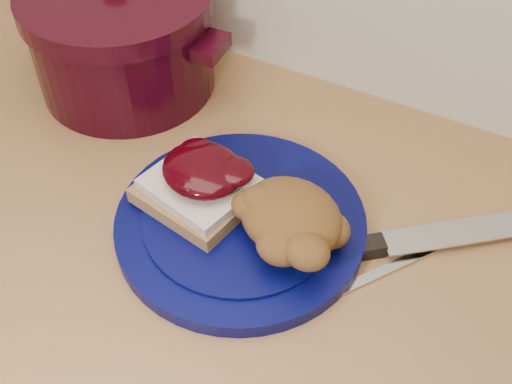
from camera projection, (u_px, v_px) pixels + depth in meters
The scene contains 7 objects.
plate at pixel (241, 223), 0.75m from camera, with size 0.29×0.29×0.02m, color #040741.
sandwich at pixel (200, 182), 0.74m from camera, with size 0.14×0.13×0.06m.
stuffing_mound at pixel (291, 217), 0.70m from camera, with size 0.12×0.10×0.06m, color brown.
chef_knife at pixel (369, 247), 0.73m from camera, with size 0.28×0.23×0.02m.
butter_knife at pixel (384, 270), 0.72m from camera, with size 0.15×0.01×0.00m, color silver.
dutch_oven at pixel (122, 38), 0.89m from camera, with size 0.32×0.28×0.17m.
pepper_grinder at pixel (71, 8), 0.98m from camera, with size 0.06×0.06×0.11m.
Camera 1 is at (0.28, 1.07, 1.49)m, focal length 45.00 mm.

